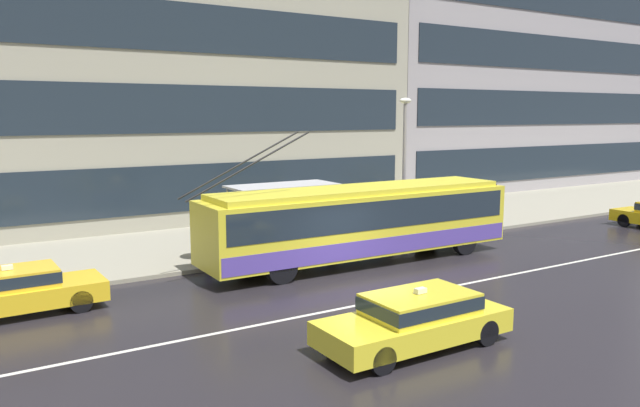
{
  "coord_description": "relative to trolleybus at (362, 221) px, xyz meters",
  "views": [
    {
      "loc": [
        -11.09,
        -14.99,
        5.41
      ],
      "look_at": [
        0.57,
        3.88,
        2.15
      ],
      "focal_mm": 34.5,
      "sensor_mm": 36.0,
      "label": 1
    }
  ],
  "objects": [
    {
      "name": "taxi_queued_behind_bus",
      "position": [
        -11.52,
        0.01,
        -0.83
      ],
      "size": [
        4.55,
        1.83,
        1.39
      ],
      "color": "yellow",
      "rests_on": "ground_plane"
    },
    {
      "name": "office_tower_corner_left",
      "position": [
        -3.98,
        16.14,
        9.59
      ],
      "size": [
        27.76,
        14.0,
        22.24
      ],
      "color": "#9F9A87",
      "rests_on": "ground_plane"
    },
    {
      "name": "street_lamp",
      "position": [
        4.22,
        2.74,
        2.17
      ],
      "size": [
        0.6,
        0.32,
        5.94
      ],
      "color": "gray",
      "rests_on": "sidewalk_slab"
    },
    {
      "name": "bus_shelter",
      "position": [
        -1.73,
        3.09,
        0.55
      ],
      "size": [
        4.26,
        1.89,
        2.54
      ],
      "color": "gray",
      "rests_on": "sidewalk_slab"
    },
    {
      "name": "pedestrian_at_shelter",
      "position": [
        3.89,
        3.32,
        0.12
      ],
      "size": [
        1.36,
        1.36,
        1.92
      ],
      "color": "#524152",
      "rests_on": "sidewalk_slab"
    },
    {
      "name": "lane_centre_line",
      "position": [
        -1.83,
        -4.22,
        -1.53
      ],
      "size": [
        72.0,
        0.14,
        0.01
      ],
      "primitive_type": "cube",
      "color": "silver",
      "rests_on": "ground_plane"
    },
    {
      "name": "ground_plane",
      "position": [
        -1.83,
        -3.02,
        -1.54
      ],
      "size": [
        160.0,
        160.0,
        0.0
      ],
      "primitive_type": "plane",
      "color": "black"
    },
    {
      "name": "trolleybus",
      "position": [
        0.0,
        0.0,
        0.0
      ],
      "size": [
        12.8,
        2.65,
        4.82
      ],
      "color": "yellow",
      "rests_on": "ground_plane"
    },
    {
      "name": "taxi_oncoming_near",
      "position": [
        -3.78,
        -7.48,
        -0.83
      ],
      "size": [
        4.67,
        1.85,
        1.39
      ],
      "color": "yellow",
      "rests_on": "ground_plane"
    },
    {
      "name": "pedestrian_walking_past",
      "position": [
        -4.94,
        2.71,
        0.26
      ],
      "size": [
        1.44,
        1.44,
        2.02
      ],
      "color": "#2C2754",
      "rests_on": "sidewalk_slab"
    },
    {
      "name": "sidewalk_slab",
      "position": [
        -1.83,
        6.6,
        -1.47
      ],
      "size": [
        80.0,
        10.0,
        0.14
      ],
      "primitive_type": "cube",
      "color": "gray",
      "rests_on": "ground_plane"
    },
    {
      "name": "pedestrian_approaching_curb",
      "position": [
        0.37,
        2.4,
        0.21
      ],
      "size": [
        1.25,
        1.25,
        1.96
      ],
      "color": "#22242E",
      "rests_on": "sidewalk_slab"
    },
    {
      "name": "office_tower_corner_right",
      "position": [
        23.2,
        16.37,
        11.79
      ],
      "size": [
        25.6,
        12.59,
        26.63
      ],
      "color": "#9B9599",
      "rests_on": "ground_plane"
    }
  ]
}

